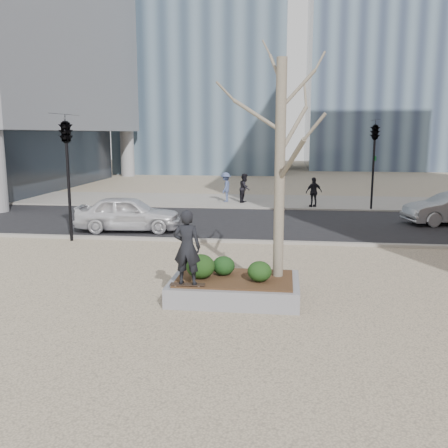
# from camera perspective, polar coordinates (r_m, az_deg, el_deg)

# --- Properties ---
(ground) EXTENTS (120.00, 120.00, 0.00)m
(ground) POSITION_cam_1_polar(r_m,az_deg,el_deg) (12.06, -3.56, -8.21)
(ground) COLOR tan
(ground) RESTS_ON ground
(street) EXTENTS (60.00, 8.00, 0.02)m
(street) POSITION_cam_1_polar(r_m,az_deg,el_deg) (21.68, 1.27, 0.19)
(street) COLOR black
(street) RESTS_ON ground
(far_sidewalk) EXTENTS (60.00, 6.00, 0.02)m
(far_sidewalk) POSITION_cam_1_polar(r_m,az_deg,el_deg) (28.57, 2.68, 2.65)
(far_sidewalk) COLOR gray
(far_sidewalk) RESTS_ON ground
(planter) EXTENTS (3.00, 2.00, 0.45)m
(planter) POSITION_cam_1_polar(r_m,az_deg,el_deg) (11.86, 1.23, -7.38)
(planter) COLOR gray
(planter) RESTS_ON ground
(planter_mulch) EXTENTS (2.70, 1.70, 0.04)m
(planter_mulch) POSITION_cam_1_polar(r_m,az_deg,el_deg) (11.78, 1.23, -6.25)
(planter_mulch) COLOR #382314
(planter_mulch) RESTS_ON planter
(sycamore_tree) EXTENTS (2.80, 2.80, 6.60)m
(sycamore_tree) POSITION_cam_1_polar(r_m,az_deg,el_deg) (11.54, 6.48, 10.06)
(sycamore_tree) COLOR gray
(sycamore_tree) RESTS_ON planter_mulch
(shrub_left) EXTENTS (0.67, 0.67, 0.57)m
(shrub_left) POSITION_cam_1_polar(r_m,az_deg,el_deg) (11.68, -2.70, -4.86)
(shrub_left) COLOR #183310
(shrub_left) RESTS_ON planter_mulch
(shrub_middle) EXTENTS (0.54, 0.54, 0.46)m
(shrub_middle) POSITION_cam_1_polar(r_m,az_deg,el_deg) (11.93, -0.05, -4.79)
(shrub_middle) COLOR #103314
(shrub_middle) RESTS_ON planter_mulch
(shrub_right) EXTENTS (0.55, 0.55, 0.47)m
(shrub_right) POSITION_cam_1_polar(r_m,az_deg,el_deg) (11.46, 4.09, -5.43)
(shrub_right) COLOR #103311
(shrub_right) RESTS_ON planter_mulch
(skateboard) EXTENTS (0.79, 0.23, 0.08)m
(skateboard) POSITION_cam_1_polar(r_m,az_deg,el_deg) (11.24, -4.19, -7.02)
(skateboard) COLOR black
(skateboard) RESTS_ON planter
(skateboarder) EXTENTS (0.63, 0.43, 1.67)m
(skateboarder) POSITION_cam_1_polar(r_m,az_deg,el_deg) (11.01, -4.25, -2.67)
(skateboarder) COLOR black
(skateboarder) RESTS_ON skateboard
(police_car) EXTENTS (4.21, 2.00, 1.39)m
(police_car) POSITION_cam_1_polar(r_m,az_deg,el_deg) (20.03, -10.89, 1.20)
(police_car) COLOR silver
(police_car) RESTS_ON street
(pedestrian_a) EXTENTS (0.76, 0.89, 1.61)m
(pedestrian_a) POSITION_cam_1_polar(r_m,az_deg,el_deg) (27.79, 2.39, 4.13)
(pedestrian_a) COLOR black
(pedestrian_a) RESTS_ON far_sidewalk
(pedestrian_b) EXTENTS (0.68, 1.10, 1.65)m
(pedestrian_b) POSITION_cam_1_polar(r_m,az_deg,el_deg) (28.05, 0.19, 4.24)
(pedestrian_b) COLOR #435078
(pedestrian_b) RESTS_ON far_sidewalk
(pedestrian_c) EXTENTS (0.99, 0.71, 1.55)m
(pedestrian_c) POSITION_cam_1_polar(r_m,az_deg,el_deg) (26.50, 10.23, 3.61)
(pedestrian_c) COLOR black
(pedestrian_c) RESTS_ON far_sidewalk
(traffic_light_near) EXTENTS (0.60, 2.48, 4.50)m
(traffic_light_near) POSITION_cam_1_polar(r_m,az_deg,el_deg) (18.55, -17.36, 4.98)
(traffic_light_near) COLOR black
(traffic_light_near) RESTS_ON ground
(traffic_light_far) EXTENTS (0.60, 2.48, 4.50)m
(traffic_light_far) POSITION_cam_1_polar(r_m,az_deg,el_deg) (26.25, 16.70, 6.46)
(traffic_light_far) COLOR black
(traffic_light_far) RESTS_ON ground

